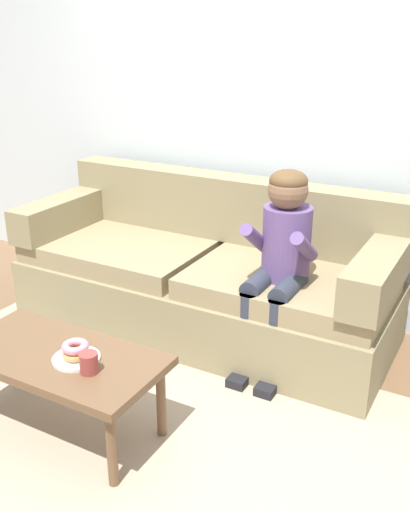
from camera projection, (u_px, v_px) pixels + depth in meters
ground at (151, 400)px, 2.97m from camera, size 10.00×10.00×0.00m
wall_back at (270, 92)px, 3.59m from camera, size 8.00×0.10×2.80m
area_rug at (121, 427)px, 2.76m from camera, size 2.87×1.79×0.01m
couch at (206, 277)px, 3.60m from camera, size 2.29×0.90×0.90m
coffee_table at (59, 363)px, 2.62m from camera, size 0.97×0.49×0.41m
person_child at (281, 252)px, 3.05m from camera, size 0.34×0.58×1.10m
plate at (76, 359)px, 2.55m from camera, size 0.21×0.21×0.01m
donut at (76, 354)px, 2.54m from camera, size 0.17×0.17×0.04m
donut_second at (75, 346)px, 2.52m from camera, size 0.13×0.13×0.04m
mug at (89, 363)px, 2.44m from camera, size 0.08×0.08×0.09m
toy_controller at (47, 346)px, 3.42m from camera, size 0.23×0.09×0.05m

